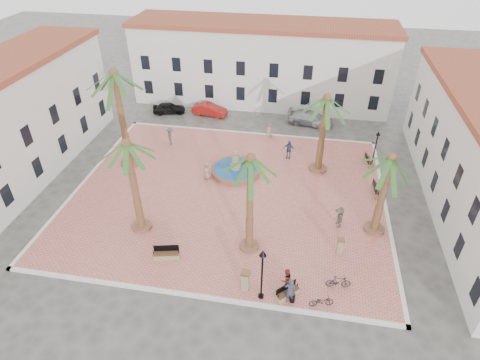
% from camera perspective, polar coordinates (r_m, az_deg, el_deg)
% --- Properties ---
extents(ground, '(120.00, 120.00, 0.00)m').
position_cam_1_polar(ground, '(34.35, -1.64, -2.02)').
color(ground, '#56544F').
rests_on(ground, ground).
extents(plaza, '(26.00, 22.00, 0.15)m').
position_cam_1_polar(plaza, '(34.30, -1.65, -1.92)').
color(plaza, '#DA7264').
rests_on(plaza, ground).
extents(kerb_n, '(26.30, 0.30, 0.16)m').
position_cam_1_polar(kerb_n, '(43.45, 1.25, 6.67)').
color(kerb_n, silver).
rests_on(kerb_n, ground).
extents(kerb_s, '(26.30, 0.30, 0.16)m').
position_cam_1_polar(kerb_s, '(26.58, -6.55, -16.03)').
color(kerb_s, silver).
rests_on(kerb_s, ground).
extents(kerb_e, '(0.30, 22.30, 0.16)m').
position_cam_1_polar(kerb_e, '(34.57, 20.04, -4.07)').
color(kerb_e, silver).
rests_on(kerb_e, ground).
extents(kerb_w, '(0.30, 22.30, 0.16)m').
position_cam_1_polar(kerb_w, '(38.67, -20.88, 0.23)').
color(kerb_w, silver).
rests_on(kerb_w, ground).
extents(building_north, '(30.40, 7.40, 9.50)m').
position_cam_1_polar(building_north, '(49.79, 3.03, 16.28)').
color(building_north, silver).
rests_on(building_north, ground).
extents(building_west, '(6.40, 24.40, 10.00)m').
position_cam_1_polar(building_west, '(39.73, -29.94, 6.95)').
color(building_west, silver).
rests_on(building_west, ground).
extents(fountain, '(4.48, 4.48, 2.31)m').
position_cam_1_polar(fountain, '(36.63, -0.66, 1.51)').
color(fountain, '#8F5A3F').
rests_on(fountain, plaza).
extents(palm_nw, '(5.54, 5.54, 9.29)m').
position_cam_1_polar(palm_nw, '(35.93, -17.29, 12.95)').
color(palm_nw, '#8F5A3F').
rests_on(palm_nw, plaza).
extents(palm_sw, '(4.91, 4.91, 7.68)m').
position_cam_1_polar(palm_sw, '(27.97, -15.59, 3.57)').
color(palm_sw, '#8F5A3F').
rests_on(palm_sw, plaza).
extents(palm_s, '(4.61, 4.61, 7.86)m').
position_cam_1_polar(palm_s, '(25.03, 1.50, 1.61)').
color(palm_s, '#8F5A3F').
rests_on(palm_s, plaza).
extents(palm_e, '(4.98, 4.98, 6.78)m').
position_cam_1_polar(palm_e, '(28.99, 20.49, 1.67)').
color(palm_e, '#8F5A3F').
rests_on(palm_e, plaza).
extents(palm_ne, '(5.33, 5.33, 7.50)m').
position_cam_1_polar(palm_ne, '(34.90, 12.13, 10.10)').
color(palm_ne, '#8F5A3F').
rests_on(palm_ne, plaza).
extents(bench_s, '(1.93, 0.96, 0.98)m').
position_cam_1_polar(bench_s, '(28.78, -10.40, -10.42)').
color(bench_s, '#8C7F58').
rests_on(bench_s, plaza).
extents(bench_se, '(1.55, 1.53, 0.88)m').
position_cam_1_polar(bench_se, '(26.31, 6.77, -15.69)').
color(bench_se, '#8C7F58').
rests_on(bench_se, plaza).
extents(bench_e, '(0.65, 1.83, 0.95)m').
position_cam_1_polar(bench_e, '(36.00, 18.79, -1.38)').
color(bench_e, '#8C7F58').
rests_on(bench_e, plaza).
extents(bench_ne, '(0.71, 1.67, 0.86)m').
position_cam_1_polar(bench_ne, '(39.84, 17.75, 2.55)').
color(bench_ne, '#8C7F58').
rests_on(bench_ne, plaza).
extents(lamppost_s, '(0.44, 0.44, 4.06)m').
position_cam_1_polar(lamppost_s, '(24.23, 3.19, -12.17)').
color(lamppost_s, black).
rests_on(lamppost_s, plaza).
extents(lamppost_e, '(0.40, 0.40, 3.64)m').
position_cam_1_polar(lamppost_e, '(38.49, 18.82, 5.01)').
color(lamppost_e, black).
rests_on(lamppost_e, plaza).
extents(bollard_se, '(0.61, 0.61, 1.55)m').
position_cam_1_polar(bollard_se, '(26.07, 0.82, -14.08)').
color(bollard_se, '#8C7F58').
rests_on(bollard_se, plaza).
extents(bollard_n, '(0.56, 0.56, 1.48)m').
position_cam_1_polar(bollard_n, '(42.29, 4.22, 7.02)').
color(bollard_n, '#8C7F58').
rests_on(bollard_n, plaza).
extents(bollard_e, '(0.51, 0.51, 1.34)m').
position_cam_1_polar(bollard_e, '(29.20, 14.04, -9.08)').
color(bollard_e, '#8C7F58').
rests_on(bollard_e, plaza).
extents(litter_bin, '(0.33, 0.33, 0.64)m').
position_cam_1_polar(litter_bin, '(26.02, 7.47, -16.30)').
color(litter_bin, black).
rests_on(litter_bin, plaza).
extents(cyclist_a, '(0.71, 0.47, 1.94)m').
position_cam_1_polar(cyclist_a, '(25.51, 7.14, -15.34)').
color(cyclist_a, '#303345').
rests_on(cyclist_a, plaza).
extents(bicycle_a, '(1.64, 0.92, 0.81)m').
position_cam_1_polar(bicycle_a, '(26.03, 11.51, -16.53)').
color(bicycle_a, black).
rests_on(bicycle_a, plaza).
extents(cyclist_b, '(1.00, 0.98, 1.63)m').
position_cam_1_polar(cyclist_b, '(26.27, 6.58, -13.85)').
color(cyclist_b, maroon).
rests_on(cyclist_b, plaza).
extents(bicycle_b, '(1.67, 0.66, 0.98)m').
position_cam_1_polar(bicycle_b, '(27.15, 13.82, -13.88)').
color(bicycle_b, black).
rests_on(bicycle_b, plaza).
extents(pedestrian_fountain_a, '(0.86, 0.61, 1.66)m').
position_cam_1_polar(pedestrian_fountain_a, '(35.63, -4.75, 1.31)').
color(pedestrian_fountain_a, '#91765E').
rests_on(pedestrian_fountain_a, plaza).
extents(pedestrian_fountain_b, '(1.16, 0.65, 1.87)m').
position_cam_1_polar(pedestrian_fountain_b, '(38.74, 6.94, 4.33)').
color(pedestrian_fountain_b, '#324354').
rests_on(pedestrian_fountain_b, plaza).
extents(pedestrian_north, '(1.05, 1.34, 1.82)m').
position_cam_1_polar(pedestrian_north, '(41.44, -9.87, 6.18)').
color(pedestrian_north, '#414146').
rests_on(pedestrian_north, plaza).
extents(pedestrian_east, '(0.70, 1.64, 1.71)m').
position_cam_1_polar(pedestrian_east, '(31.37, 14.02, -5.08)').
color(pedestrian_east, gray).
rests_on(pedestrian_east, plaza).
extents(car_black, '(3.98, 2.39, 1.27)m').
position_cam_1_polar(car_black, '(48.60, -10.07, 10.06)').
color(car_black, black).
rests_on(car_black, ground).
extents(car_red, '(4.25, 1.99, 1.35)m').
position_cam_1_polar(car_red, '(47.48, -4.34, 9.95)').
color(car_red, '#A11713').
rests_on(car_red, ground).
extents(car_silver, '(5.25, 2.57, 1.47)m').
position_cam_1_polar(car_silver, '(45.92, 10.02, 8.68)').
color(car_silver, '#A3A3AB').
rests_on(car_silver, ground).
extents(car_white, '(4.86, 3.63, 1.23)m').
position_cam_1_polar(car_white, '(46.04, 10.35, 8.55)').
color(car_white, silver).
rests_on(car_white, ground).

